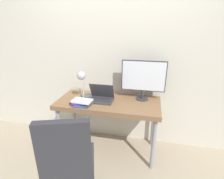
{
  "coord_description": "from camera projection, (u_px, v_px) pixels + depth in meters",
  "views": [
    {
      "loc": [
        0.5,
        -1.76,
        1.74
      ],
      "look_at": [
        0.06,
        0.27,
        0.96
      ],
      "focal_mm": 28.0,
      "sensor_mm": 36.0,
      "label": 1
    }
  ],
  "objects": [
    {
      "name": "office_chair",
      "position": [
        68.0,
        162.0,
        1.57
      ],
      "size": [
        0.59,
        0.62,
        1.07
      ],
      "color": "black",
      "rests_on": "ground_plane"
    },
    {
      "name": "game_controller",
      "position": [
        75.0,
        103.0,
        2.23
      ],
      "size": [
        0.14,
        0.09,
        0.04
      ],
      "color": "black",
      "rests_on": "desk"
    },
    {
      "name": "desk_lamp",
      "position": [
        83.0,
        81.0,
        2.26
      ],
      "size": [
        0.15,
        0.29,
        0.41
      ],
      "color": "#4C4C51",
      "rests_on": "desk"
    },
    {
      "name": "laptop",
      "position": [
        101.0,
        97.0,
        2.33
      ],
      "size": [
        0.32,
        0.23,
        0.23
      ],
      "color": "#38383D",
      "rests_on": "desk"
    },
    {
      "name": "wall_back",
      "position": [
        114.0,
        57.0,
        2.48
      ],
      "size": [
        8.0,
        0.05,
        2.6
      ],
      "color": "beige",
      "rests_on": "ground_plane"
    },
    {
      "name": "book_stack",
      "position": [
        82.0,
        102.0,
        2.21
      ],
      "size": [
        0.27,
        0.22,
        0.07
      ],
      "color": "#334C8C",
      "rests_on": "desk"
    },
    {
      "name": "monitor",
      "position": [
        143.0,
        78.0,
        2.28
      ],
      "size": [
        0.57,
        0.16,
        0.53
      ],
      "color": "#333338",
      "rests_on": "desk"
    },
    {
      "name": "desk",
      "position": [
        108.0,
        106.0,
        2.35
      ],
      "size": [
        1.36,
        0.61,
        0.78
      ],
      "color": "brown",
      "rests_on": "ground_plane"
    },
    {
      "name": "tv_remote",
      "position": [
        89.0,
        105.0,
        2.18
      ],
      "size": [
        0.07,
        0.17,
        0.02
      ],
      "color": "#4C4C51",
      "rests_on": "desk"
    },
    {
      "name": "ground_plane",
      "position": [
        103.0,
        163.0,
        2.32
      ],
      "size": [
        12.0,
        12.0,
        0.0
      ],
      "primitive_type": "plane",
      "color": "tan"
    }
  ]
}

